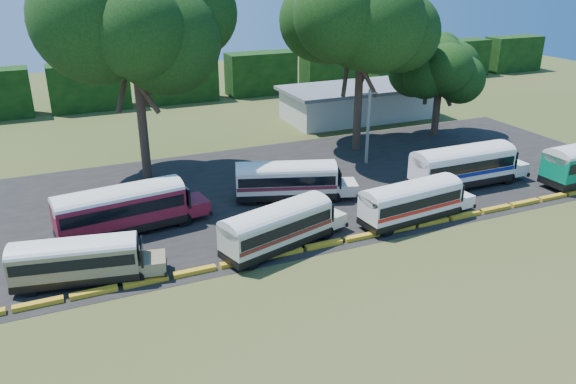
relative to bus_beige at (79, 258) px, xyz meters
name	(u,v)px	position (x,y,z in m)	size (l,w,h in m)	color
ground	(350,249)	(16.99, -2.66, -1.68)	(160.00, 160.00, 0.00)	#2C4818
asphalt_strip	(292,187)	(17.99, 9.34, -1.67)	(64.00, 24.00, 0.02)	black
curb	(343,241)	(16.99, -1.66, -1.53)	(53.70, 0.45, 0.30)	gold
terminal_building	(359,102)	(34.99, 27.34, 0.36)	(19.00, 9.00, 4.00)	beige
treeline_backdrop	(180,80)	(16.99, 45.34, 1.32)	(130.00, 4.00, 6.00)	black
bus_beige	(79,258)	(0.00, 0.00, 0.00)	(9.14, 3.81, 2.92)	black
bus_red	(124,206)	(3.50, 5.92, 0.37)	(11.09, 3.98, 3.56)	black
bus_cream_west	(279,225)	(12.58, -0.74, 0.12)	(9.93, 5.07, 3.18)	black
bus_cream_east	(289,179)	(16.58, 6.84, 0.15)	(10.10, 5.39, 3.24)	black
bus_white_red	(413,200)	(23.26, -0.71, 0.12)	(9.83, 3.33, 3.17)	black
bus_white_blue	(464,164)	(31.48, 3.51, 0.39)	(11.14, 2.87, 3.65)	black
tree_west	(132,21)	(6.99, 16.67, 11.87)	(13.00, 13.00, 18.35)	#36251B
tree_center	(362,22)	(28.35, 16.31, 11.00)	(12.34, 12.34, 17.24)	#36251B
tree_east	(441,62)	(39.13, 17.48, 6.41)	(7.22, 7.22, 10.82)	#36251B
utility_pole	(368,126)	(27.10, 12.16, 2.01)	(1.60, 0.30, 7.15)	gray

